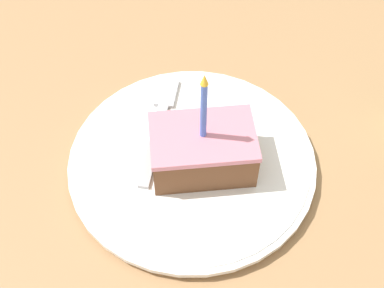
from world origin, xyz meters
TOP-DOWN VIEW (x-y plane):
  - ground_plane at (0.00, 0.00)m, footprint 2.40×2.40m
  - plate at (-0.01, -0.02)m, footprint 0.28×0.28m
  - cake_slice at (-0.00, -0.01)m, footprint 0.07×0.11m
  - fork at (-0.06, -0.05)m, footprint 0.16×0.06m

SIDE VIEW (x-z plane):
  - ground_plane at x=0.00m, z-range -0.04..0.00m
  - plate at x=-0.01m, z-range 0.00..0.02m
  - fork at x=-0.06m, z-range 0.02..0.02m
  - cake_slice at x=0.00m, z-range -0.03..0.11m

